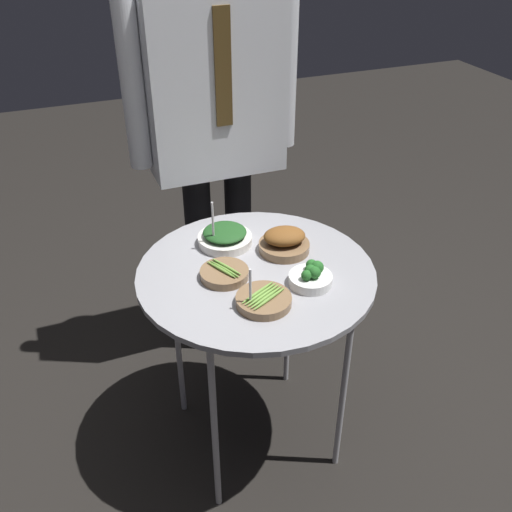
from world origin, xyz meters
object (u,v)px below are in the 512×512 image
(bowl_asparagus_mid_right, at_px, (224,273))
(bowl_asparagus_mid_left, at_px, (264,300))
(bowl_roast_far_rim, at_px, (284,242))
(bowl_broccoli_back_left, at_px, (311,277))
(waiter_figure, at_px, (214,105))
(bowl_spinach_back_right, at_px, (225,237))
(serving_cart, at_px, (256,284))

(bowl_asparagus_mid_right, relative_size, bowl_asparagus_mid_left, 0.93)
(bowl_asparagus_mid_right, distance_m, bowl_asparagus_mid_left, 0.17)
(bowl_roast_far_rim, bearing_deg, bowl_asparagus_mid_left, -125.25)
(bowl_broccoli_back_left, height_order, waiter_figure, waiter_figure)
(bowl_spinach_back_right, bearing_deg, bowl_asparagus_mid_right, -109.56)
(bowl_spinach_back_right, height_order, waiter_figure, waiter_figure)
(bowl_spinach_back_right, distance_m, waiter_figure, 0.48)
(bowl_roast_far_rim, distance_m, bowl_asparagus_mid_left, 0.28)
(bowl_asparagus_mid_left, xyz_separation_m, bowl_spinach_back_right, (0.00, 0.33, 0.01))
(bowl_asparagus_mid_right, distance_m, bowl_broccoli_back_left, 0.25)
(bowl_broccoli_back_left, bearing_deg, bowl_asparagus_mid_right, 150.78)
(waiter_figure, bearing_deg, bowl_asparagus_mid_right, -106.03)
(bowl_asparagus_mid_left, relative_size, waiter_figure, 0.09)
(bowl_broccoli_back_left, relative_size, bowl_spinach_back_right, 0.73)
(bowl_asparagus_mid_right, bearing_deg, waiter_figure, 73.97)
(serving_cart, xyz_separation_m, waiter_figure, (0.06, 0.54, 0.37))
(serving_cart, bearing_deg, bowl_spinach_back_right, 102.23)
(bowl_asparagus_mid_right, height_order, bowl_broccoli_back_left, bowl_broccoli_back_left)
(bowl_asparagus_mid_right, height_order, bowl_roast_far_rim, bowl_roast_far_rim)
(serving_cart, distance_m, bowl_asparagus_mid_right, 0.12)
(serving_cart, relative_size, bowl_asparagus_mid_left, 4.76)
(bowl_asparagus_mid_right, bearing_deg, bowl_spinach_back_right, 70.44)
(serving_cart, relative_size, bowl_asparagus_mid_right, 5.12)
(bowl_roast_far_rim, height_order, bowl_broccoli_back_left, bowl_roast_far_rim)
(bowl_asparagus_mid_right, relative_size, waiter_figure, 0.09)
(bowl_asparagus_mid_right, height_order, waiter_figure, waiter_figure)
(bowl_roast_far_rim, relative_size, waiter_figure, 0.10)
(serving_cart, distance_m, bowl_asparagus_mid_left, 0.17)
(bowl_broccoli_back_left, bearing_deg, waiter_figure, 95.52)
(bowl_asparagus_mid_left, height_order, bowl_spinach_back_right, bowl_spinach_back_right)
(bowl_broccoli_back_left, bearing_deg, bowl_roast_far_rim, 90.38)
(bowl_asparagus_mid_right, bearing_deg, serving_cart, -2.37)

